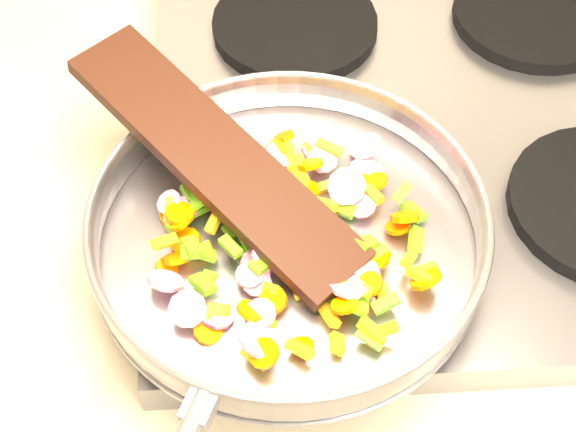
{
  "coord_description": "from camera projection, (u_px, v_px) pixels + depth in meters",
  "views": [
    {
      "loc": [
        -0.89,
        1.08,
        1.55
      ],
      "look_at": [
        -0.87,
        1.49,
        1.0
      ],
      "focal_mm": 50.0,
      "sensor_mm": 36.0,
      "label": 1
    }
  ],
  "objects": [
    {
      "name": "cooktop",
      "position": [
        433.0,
        125.0,
        0.86
      ],
      "size": [
        0.6,
        0.6,
        0.04
      ],
      "primitive_type": "cube",
      "color": "#939399",
      "rests_on": "counter_top"
    },
    {
      "name": "grate_fl",
      "position": [
        315.0,
        219.0,
        0.75
      ],
      "size": [
        0.19,
        0.19,
        0.02
      ],
      "primitive_type": "cylinder",
      "color": "black",
      "rests_on": "cooktop"
    },
    {
      "name": "grate_bl",
      "position": [
        295.0,
        25.0,
        0.92
      ],
      "size": [
        0.19,
        0.19,
        0.02
      ],
      "primitive_type": "cylinder",
      "color": "black",
      "rests_on": "cooktop"
    },
    {
      "name": "grate_br",
      "position": [
        535.0,
        15.0,
        0.93
      ],
      "size": [
        0.19,
        0.19,
        0.02
      ],
      "primitive_type": "cylinder",
      "color": "black",
      "rests_on": "cooktop"
    },
    {
      "name": "saute_pan",
      "position": [
        287.0,
        229.0,
        0.7
      ],
      "size": [
        0.38,
        0.53,
        0.05
      ],
      "rotation": [
        0.0,
        0.0,
        -0.42
      ],
      "color": "#9E9EA5",
      "rests_on": "grate_fl"
    },
    {
      "name": "vegetable_heap",
      "position": [
        283.0,
        235.0,
        0.71
      ],
      "size": [
        0.25,
        0.26,
        0.05
      ],
      "color": "#5BA816",
      "rests_on": "saute_pan"
    },
    {
      "name": "wooden_spatula",
      "position": [
        215.0,
        158.0,
        0.72
      ],
      "size": [
        0.27,
        0.29,
        0.07
      ],
      "primitive_type": "cube",
      "rotation": [
        0.0,
        -0.18,
        2.3
      ],
      "color": "black",
      "rests_on": "saute_pan"
    }
  ]
}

